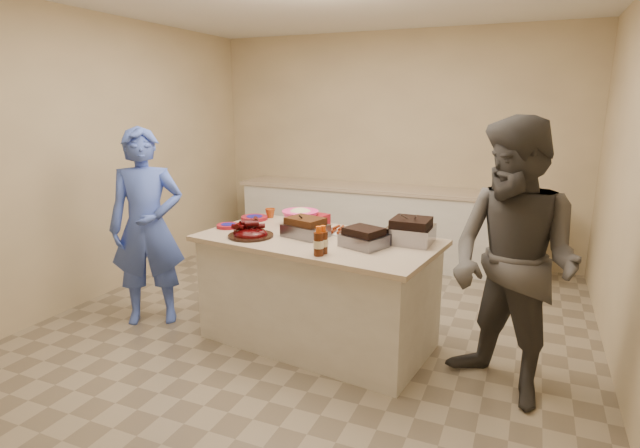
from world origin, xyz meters
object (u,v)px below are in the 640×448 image
at_px(guest_gray, 500,393).
at_px(guest_blue, 155,319).
at_px(island, 318,341).
at_px(bbq_bottle_b, 319,255).
at_px(mustard_bottle, 312,234).
at_px(plastic_cup, 270,218).
at_px(bbq_bottle_a, 323,253).
at_px(roasting_pan, 410,243).
at_px(coleslaw_bowl, 300,225).
at_px(rib_platter, 251,237).

bearing_deg(guest_gray, guest_blue, -145.10).
bearing_deg(island, bbq_bottle_b, -57.80).
xyz_separation_m(mustard_bottle, guest_blue, (-1.41, -0.28, -0.86)).
bearing_deg(guest_blue, island, -25.15).
xyz_separation_m(island, mustard_bottle, (-0.08, 0.08, 0.86)).
bearing_deg(mustard_bottle, guest_gray, -11.14).
xyz_separation_m(island, plastic_cup, (-0.67, 0.48, 0.86)).
relative_size(bbq_bottle_b, guest_gray, 0.11).
distance_m(bbq_bottle_a, guest_gray, 1.50).
height_order(roasting_pan, plastic_cup, roasting_pan).
xyz_separation_m(bbq_bottle_b, guest_blue, (-1.68, 0.22, -0.86)).
bearing_deg(plastic_cup, island, -35.36).
distance_m(coleslaw_bowl, bbq_bottle_a, 0.83).
relative_size(island, rib_platter, 5.16).
distance_m(island, plastic_cup, 1.19).
bearing_deg(rib_platter, plastic_cup, 105.59).
distance_m(island, coleslaw_bowl, 0.97).
distance_m(coleslaw_bowl, mustard_bottle, 0.32).
bearing_deg(guest_gray, mustard_bottle, -155.87).
distance_m(roasting_pan, guest_blue, 2.37).
xyz_separation_m(roasting_pan, bbq_bottle_a, (-0.49, -0.50, 0.00)).
height_order(rib_platter, guest_gray, rib_platter).
bearing_deg(coleslaw_bowl, plastic_cup, 157.79).
height_order(bbq_bottle_a, bbq_bottle_b, bbq_bottle_b).
height_order(bbq_bottle_b, guest_blue, bbq_bottle_b).
distance_m(roasting_pan, coleslaw_bowl, 1.00).
distance_m(coleslaw_bowl, guest_blue, 1.56).
bearing_deg(guest_gray, roasting_pan, -171.44).
bearing_deg(coleslaw_bowl, mustard_bottle, -48.20).
height_order(bbq_bottle_a, guest_blue, bbq_bottle_a).
height_order(roasting_pan, bbq_bottle_a, bbq_bottle_a).
bearing_deg(coleslaw_bowl, bbq_bottle_a, -53.92).
xyz_separation_m(rib_platter, bbq_bottle_b, (0.68, -0.24, 0.00)).
xyz_separation_m(rib_platter, roasting_pan, (1.18, 0.32, 0.00)).
bearing_deg(coleslaw_bowl, guest_gray, -17.39).
bearing_deg(mustard_bottle, bbq_bottle_a, -57.53).
distance_m(roasting_pan, bbq_bottle_b, 0.75).
xyz_separation_m(bbq_bottle_b, guest_gray, (1.23, 0.20, -0.86)).
height_order(bbq_bottle_b, guest_gray, bbq_bottle_b).
relative_size(rib_platter, mustard_bottle, 3.08).
xyz_separation_m(island, guest_gray, (1.41, -0.21, 0.00)).
distance_m(bbq_bottle_a, guest_blue, 1.90).
bearing_deg(bbq_bottle_a, roasting_pan, 45.65).
relative_size(rib_platter, plastic_cup, 3.91).
relative_size(coleslaw_bowl, plastic_cup, 3.45).
bearing_deg(mustard_bottle, roasting_pan, 5.28).
distance_m(island, rib_platter, 1.01).
distance_m(mustard_bottle, guest_blue, 1.68).
relative_size(rib_platter, roasting_pan, 1.11).
relative_size(bbq_bottle_a, bbq_bottle_b, 0.97).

